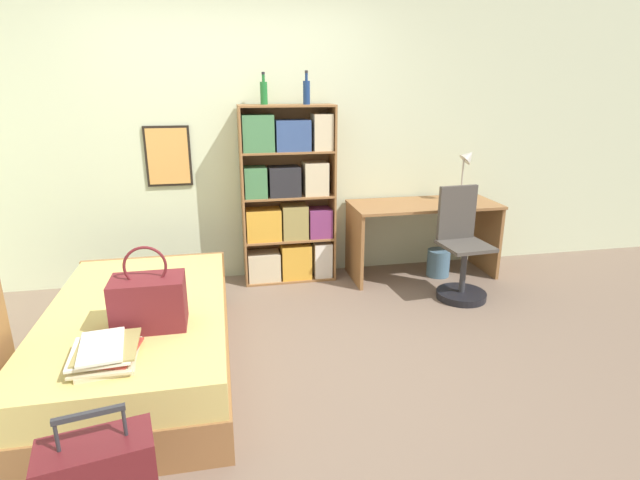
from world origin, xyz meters
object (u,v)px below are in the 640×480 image
(desk_chair, at_px, (461,261))
(waste_bin, at_px, (438,263))
(bed, at_px, (140,338))
(book_stack_on_bed, at_px, (106,353))
(bottle_brown, at_px, (307,92))
(bottle_green, at_px, (264,92))
(desk, at_px, (423,224))
(desk_lamp, at_px, (467,165))
(bookcase, at_px, (288,201))
(handbag, at_px, (149,301))

(desk_chair, height_order, waste_bin, desk_chair)
(bed, relative_size, book_stack_on_bed, 5.16)
(desk_chair, bearing_deg, bottle_brown, 151.27)
(book_stack_on_bed, bearing_deg, waste_bin, 35.07)
(bottle_green, distance_m, desk, 1.87)
(bottle_brown, bearing_deg, desk, -5.95)
(book_stack_on_bed, relative_size, desk_lamp, 0.75)
(bottle_brown, distance_m, desk_chair, 1.95)
(bookcase, bearing_deg, desk_lamp, -4.06)
(bed, relative_size, desk, 1.41)
(desk_lamp, bearing_deg, book_stack_on_bed, -146.18)
(bed, height_order, handbag, handbag)
(bottle_brown, relative_size, waste_bin, 1.08)
(waste_bin, bearing_deg, desk_lamp, 18.64)
(handbag, relative_size, desk_lamp, 0.96)
(handbag, bearing_deg, book_stack_on_bed, -116.33)
(handbag, height_order, bottle_brown, bottle_brown)
(bed, bearing_deg, bookcase, 50.14)
(bottle_brown, xyz_separation_m, desk_chair, (1.21, -0.66, -1.38))
(bottle_brown, bearing_deg, waste_bin, -7.87)
(bed, height_order, bottle_green, bottle_green)
(handbag, relative_size, bookcase, 0.30)
(bookcase, relative_size, desk_chair, 1.68)
(bed, xyz_separation_m, bookcase, (1.15, 1.37, 0.53))
(desk, bearing_deg, bed, -152.84)
(handbag, xyz_separation_m, bookcase, (1.02, 1.68, 0.15))
(handbag, bearing_deg, desk_chair, 22.31)
(bed, bearing_deg, handbag, -67.59)
(bed, height_order, waste_bin, bed)
(bookcase, distance_m, bottle_green, 0.96)
(bed, bearing_deg, book_stack_on_bed, -94.17)
(bottle_brown, distance_m, desk, 1.61)
(desk_chair, bearing_deg, bed, -164.94)
(bottle_brown, height_order, desk_chair, bottle_brown)
(desk, bearing_deg, waste_bin, -20.33)
(book_stack_on_bed, xyz_separation_m, bookcase, (1.19, 2.03, 0.26))
(book_stack_on_bed, distance_m, desk, 3.09)
(bed, xyz_separation_m, desk, (2.40, 1.23, 0.28))
(desk_lamp, bearing_deg, desk_chair, -115.92)
(bottle_green, height_order, desk_lamp, bottle_green)
(bed, bearing_deg, desk, 27.16)
(bottle_brown, relative_size, desk, 0.20)
(bed, distance_m, desk, 2.71)
(desk_lamp, xyz_separation_m, desk_chair, (-0.28, -0.58, -0.72))
(desk, xyz_separation_m, waste_bin, (0.16, -0.06, -0.38))
(bottle_brown, relative_size, desk_chair, 0.29)
(bed, bearing_deg, waste_bin, 24.62)
(handbag, bearing_deg, desk, 34.05)
(desk_lamp, height_order, desk_chair, desk_lamp)
(bed, bearing_deg, desk_lamp, 24.11)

